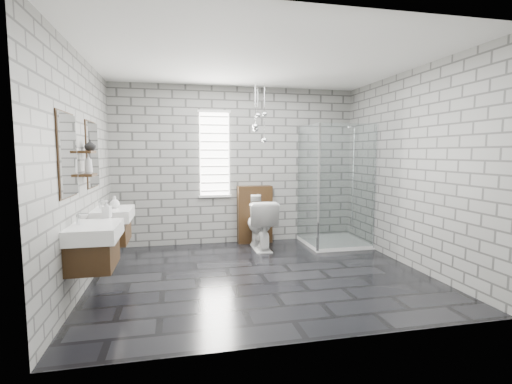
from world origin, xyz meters
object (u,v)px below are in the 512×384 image
object	(u,v)px
vanity_right	(110,216)
toilet	(260,224)
vanity_left	(91,234)
shower_enclosure	(332,217)
cistern_panel	(255,214)

from	to	relation	value
vanity_right	toilet	size ratio (longest dim) A/B	1.94
vanity_left	shower_enclosure	distance (m)	3.87
cistern_panel	toilet	world-z (taller)	cistern_panel
cistern_panel	shower_enclosure	distance (m)	1.32
vanity_right	cistern_panel	bearing A→B (deg)	29.07
vanity_right	cistern_panel	distance (m)	2.52
cistern_panel	toilet	xyz separation A→B (m)	(0.00, -0.45, -0.10)
vanity_left	cistern_panel	size ratio (longest dim) A/B	1.57
shower_enclosure	toilet	xyz separation A→B (m)	(-1.22, 0.07, -0.10)
shower_enclosure	toilet	size ratio (longest dim) A/B	2.51
cistern_panel	shower_enclosure	size ratio (longest dim) A/B	0.49
vanity_right	cistern_panel	xyz separation A→B (m)	(2.19, 1.22, -0.26)
vanity_left	cistern_panel	distance (m)	3.21
vanity_left	vanity_right	world-z (taller)	same
vanity_left	shower_enclosure	world-z (taller)	shower_enclosure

